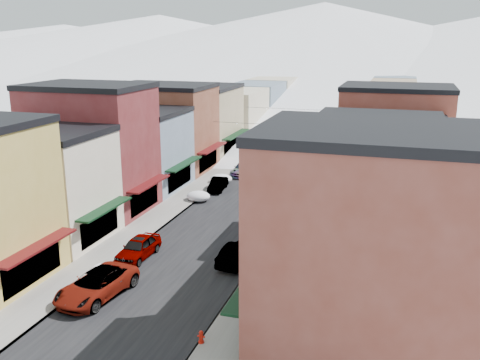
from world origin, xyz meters
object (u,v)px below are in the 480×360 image
Objects in this scene: car_white_suv at (97,285)px; trash_can at (295,221)px; car_dark_hatch at (218,184)px; fire_hydrant at (201,337)px; streetlamp_near at (278,212)px; car_green_sedan at (239,253)px; car_silver_sedan at (138,247)px.

car_white_suv reaches higher than trash_can.
car_dark_hatch reaches higher than fire_hydrant.
car_white_suv reaches higher than car_dark_hatch.
car_dark_hatch is at bearing 127.14° from streetlamp_near.
trash_can is 0.21× the size of streetlamp_near.
car_white_suv is 9.31m from fire_hydrant.
car_green_sedan is 5.82× the size of trash_can.
car_dark_hatch is 16.74m from streetlamp_near.
car_green_sedan reaches higher than fire_hydrant.
car_dark_hatch is at bearing 107.76° from fire_hydrant.
car_green_sedan is at bearing -110.02° from streetlamp_near.
streetlamp_near is (-0.67, -4.00, 2.07)m from trash_can.
car_silver_sedan is 6.57× the size of fire_hydrant.
car_green_sedan is (8.19, -18.33, 0.12)m from car_dark_hatch.
car_white_suv is 26.37m from car_dark_hatch.
trash_can is (9.90, 17.09, -0.29)m from car_white_suv.
car_dark_hatch reaches higher than trash_can.
trash_can is at bearing -98.45° from car_green_sedan.
car_silver_sedan is at bearing 132.39° from fire_hydrant.
car_white_suv is 19.76m from trash_can.
car_green_sedan is (7.39, 8.03, -0.06)m from car_white_suv.
car_white_suv is at bearing -84.59° from car_silver_sedan.
streetlamp_near is at bearing 34.82° from car_silver_sedan.
car_silver_sedan reaches higher than trash_can.
streetlamp_near is (9.70, 6.37, 1.82)m from car_silver_sedan.
car_white_suv is 16.13m from streetlamp_near.
car_white_suv is at bearing -93.80° from car_dark_hatch.
fire_hydrant is at bearing -77.78° from car_dark_hatch.
car_white_suv reaches higher than car_green_sedan.
car_green_sedan is 9.41m from trash_can.
car_dark_hatch is 5.70× the size of fire_hydrant.
car_dark_hatch is (-0.34, 19.63, -0.13)m from car_silver_sedan.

